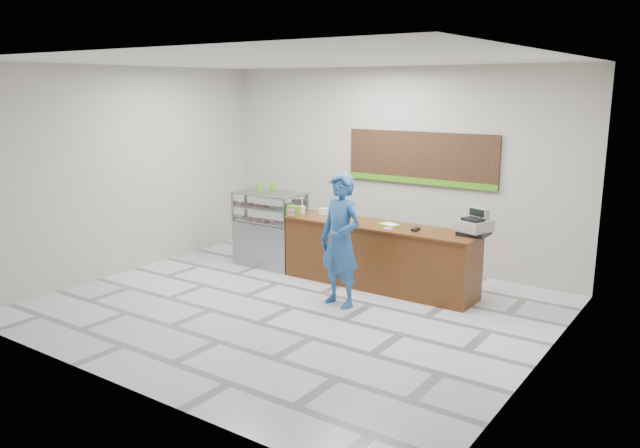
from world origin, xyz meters
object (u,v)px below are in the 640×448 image
Objects in this scene: customer at (341,240)px; sales_counter at (378,256)px; serving_tray at (389,225)px; display_case at (270,228)px; cash_register at (475,225)px.

sales_counter is at bearing 97.80° from customer.
customer reaches higher than serving_tray.
cash_register is at bearing 2.72° from display_case.
cash_register reaches higher than sales_counter.
sales_counter is 1.65m from cash_register.
display_case is 2.44m from customer.
sales_counter is at bearing -154.27° from cash_register.
display_case reaches higher than serving_tray.
serving_tray is 1.12m from customer.
display_case is 3.76m from cash_register.
customer is at bearing -81.87° from serving_tray.
display_case is (-2.22, -0.00, 0.16)m from sales_counter.
display_case is at bearing 164.15° from customer.
cash_register is 0.27× the size of customer.
cash_register is at bearing 48.52° from customer.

